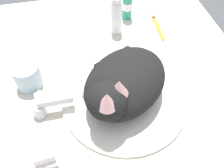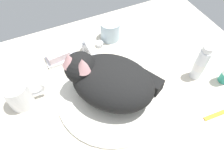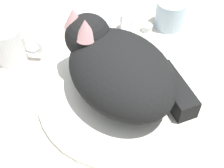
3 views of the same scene
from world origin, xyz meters
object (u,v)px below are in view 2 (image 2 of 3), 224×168
object	(u,v)px
coffee_mug	(20,95)
rinse_cup	(110,30)
faucet	(88,47)
cat	(109,80)
soap_bar	(58,55)
toothpaste_bottle	(201,63)

from	to	relation	value
coffee_mug	rinse_cup	distance (cm)	40.36
faucet	rinse_cup	xyz separation A→B (cm)	(11.00, 4.02, 1.02)
cat	coffee_mug	distance (cm)	26.94
cat	rinse_cup	size ratio (longest dim) A/B	4.11
rinse_cup	faucet	bearing A→B (deg)	-159.92
faucet	cat	distance (cm)	21.21
faucet	cat	xyz separation A→B (cm)	(-0.73, -20.55, 5.19)
cat	soap_bar	distance (cm)	24.50
rinse_cup	soap_bar	distance (cm)	22.27
coffee_mug	soap_bar	xyz separation A→B (cm)	(15.00, 13.03, -1.83)
toothpaste_bottle	soap_bar	bearing A→B (deg)	146.24
cat	soap_bar	world-z (taller)	cat
faucet	toothpaste_bottle	distance (cm)	39.19
coffee_mug	toothpaste_bottle	bearing A→B (deg)	-14.09
cat	rinse_cup	world-z (taller)	cat
faucet	coffee_mug	world-z (taller)	coffee_mug
cat	rinse_cup	xyz separation A→B (cm)	(11.73, 24.57, -4.17)
faucet	soap_bar	bearing A→B (deg)	174.65
coffee_mug	soap_bar	world-z (taller)	coffee_mug
soap_bar	toothpaste_bottle	world-z (taller)	toothpaste_bottle
rinse_cup	soap_bar	xyz separation A→B (cm)	(-22.04, -2.99, -1.12)
coffee_mug	cat	bearing A→B (deg)	-18.68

